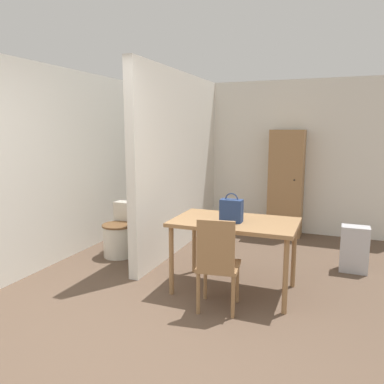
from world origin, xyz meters
TOP-DOWN VIEW (x-y plane):
  - ground_plane at (0.00, 0.00)m, footprint 16.00×16.00m
  - wall_back at (0.00, 4.15)m, footprint 4.92×0.12m
  - wall_left at (-2.02, 2.05)m, footprint 0.12×5.09m
  - partition_wall at (-0.74, 2.71)m, footprint 0.12×2.76m
  - dining_table at (0.41, 1.49)m, footprint 1.29×0.78m
  - wooden_chair at (0.39, 0.97)m, footprint 0.44×0.44m
  - toilet at (-1.35, 2.04)m, footprint 0.43×0.58m
  - handbag at (0.39, 1.42)m, footprint 0.23×0.12m
  - wooden_cabinet at (0.61, 3.88)m, footprint 0.53×0.40m
  - space_heater at (1.63, 2.55)m, footprint 0.32×0.21m

SIDE VIEW (x-z plane):
  - ground_plane at x=0.00m, z-range 0.00..0.00m
  - space_heater at x=1.63m, z-range 0.00..0.56m
  - toilet at x=-1.35m, z-range -0.06..0.65m
  - wooden_chair at x=0.39m, z-range 0.03..0.95m
  - dining_table at x=0.41m, z-range 0.31..1.08m
  - wooden_cabinet at x=0.61m, z-range 0.00..1.71m
  - handbag at x=0.39m, z-range 0.75..1.05m
  - wall_back at x=0.00m, z-range 0.00..2.50m
  - wall_left at x=-2.02m, z-range 0.00..2.50m
  - partition_wall at x=-0.74m, z-range 0.00..2.50m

